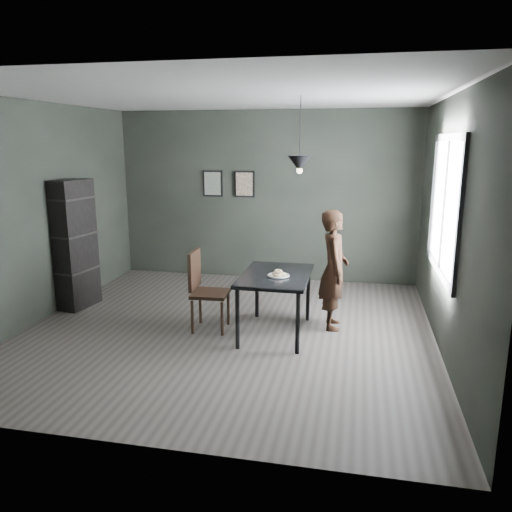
% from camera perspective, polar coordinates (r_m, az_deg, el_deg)
% --- Properties ---
extents(ground, '(5.00, 5.00, 0.00)m').
position_cam_1_polar(ground, '(6.31, -3.24, -8.38)').
color(ground, '#34302D').
rests_on(ground, ground).
extents(back_wall, '(5.00, 0.10, 2.80)m').
position_cam_1_polar(back_wall, '(8.37, 1.09, 6.83)').
color(back_wall, black).
rests_on(back_wall, ground).
extents(ceiling, '(5.00, 5.00, 0.02)m').
position_cam_1_polar(ceiling, '(5.90, -3.60, 17.84)').
color(ceiling, silver).
rests_on(ceiling, ground).
extents(window_assembly, '(0.04, 1.96, 1.56)m').
position_cam_1_polar(window_assembly, '(5.99, 20.72, 5.45)').
color(window_assembly, white).
rests_on(window_assembly, ground).
extents(cafe_table, '(0.80, 1.20, 0.75)m').
position_cam_1_polar(cafe_table, '(5.98, 2.25, -2.82)').
color(cafe_table, black).
rests_on(cafe_table, ground).
extents(white_plate, '(0.23, 0.23, 0.01)m').
position_cam_1_polar(white_plate, '(5.85, 2.58, -2.32)').
color(white_plate, white).
rests_on(white_plate, cafe_table).
extents(donut_pile, '(0.17, 0.17, 0.08)m').
position_cam_1_polar(donut_pile, '(5.84, 2.59, -2.01)').
color(donut_pile, beige).
rests_on(donut_pile, white_plate).
extents(woman, '(0.42, 0.59, 1.50)m').
position_cam_1_polar(woman, '(6.25, 8.88, -1.54)').
color(woman, black).
rests_on(woman, ground).
extents(wood_chair, '(0.45, 0.45, 1.00)m').
position_cam_1_polar(wood_chair, '(6.19, -6.06, -3.34)').
color(wood_chair, black).
rests_on(wood_chair, ground).
extents(shelf_unit, '(0.42, 0.64, 1.79)m').
position_cam_1_polar(shelf_unit, '(7.38, -20.05, 1.25)').
color(shelf_unit, black).
rests_on(shelf_unit, ground).
extents(pendant_lamp, '(0.28, 0.28, 0.86)m').
position_cam_1_polar(pendant_lamp, '(5.82, 5.01, 10.50)').
color(pendant_lamp, black).
rests_on(pendant_lamp, ground).
extents(framed_print_left, '(0.34, 0.04, 0.44)m').
position_cam_1_polar(framed_print_left, '(8.53, -4.96, 8.25)').
color(framed_print_left, black).
rests_on(framed_print_left, ground).
extents(framed_print_right, '(0.34, 0.04, 0.44)m').
position_cam_1_polar(framed_print_right, '(8.39, -1.32, 8.22)').
color(framed_print_right, black).
rests_on(framed_print_right, ground).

